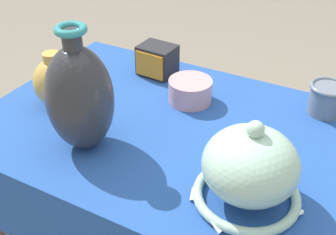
# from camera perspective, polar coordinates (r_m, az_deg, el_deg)

# --- Properties ---
(display_table) EXTENTS (1.10, 0.72, 0.73)m
(display_table) POSITION_cam_1_polar(r_m,az_deg,el_deg) (1.19, 1.11, -4.95)
(display_table) COLOR brown
(display_table) RESTS_ON ground_plane
(vase_tall_bulbous) EXTENTS (0.17, 0.17, 0.32)m
(vase_tall_bulbous) POSITION_cam_1_polar(r_m,az_deg,el_deg) (1.03, -11.86, 2.68)
(vase_tall_bulbous) COLOR #2D2D33
(vase_tall_bulbous) RESTS_ON display_table
(vase_dome_bell) EXTENTS (0.24, 0.25, 0.21)m
(vase_dome_bell) POSITION_cam_1_polar(r_m,az_deg,el_deg) (0.90, 11.01, -6.92)
(vase_dome_bell) COLOR #A8CCB7
(vase_dome_bell) RESTS_ON display_table
(mosaic_tile_box) EXTENTS (0.12, 0.10, 0.10)m
(mosaic_tile_box) POSITION_cam_1_polar(r_m,az_deg,el_deg) (1.39, -1.49, 7.77)
(mosaic_tile_box) COLOR #232328
(mosaic_tile_box) RESTS_ON display_table
(pot_squat_rose) EXTENTS (0.13, 0.13, 0.07)m
(pot_squat_rose) POSITION_cam_1_polar(r_m,az_deg,el_deg) (1.25, 3.02, 3.64)
(pot_squat_rose) COLOR #D19399
(pot_squat_rose) RESTS_ON display_table
(cup_wide_slate) EXTENTS (0.11, 0.11, 0.09)m
(cup_wide_slate) POSITION_cam_1_polar(r_m,az_deg,el_deg) (1.27, 20.74, 2.50)
(cup_wide_slate) COLOR slate
(cup_wide_slate) RESTS_ON display_table
(jar_round_ochre) EXTENTS (0.13, 0.13, 0.16)m
(jar_round_ochre) POSITION_cam_1_polar(r_m,az_deg,el_deg) (1.26, -15.00, 4.68)
(jar_round_ochre) COLOR gold
(jar_round_ochre) RESTS_ON display_table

